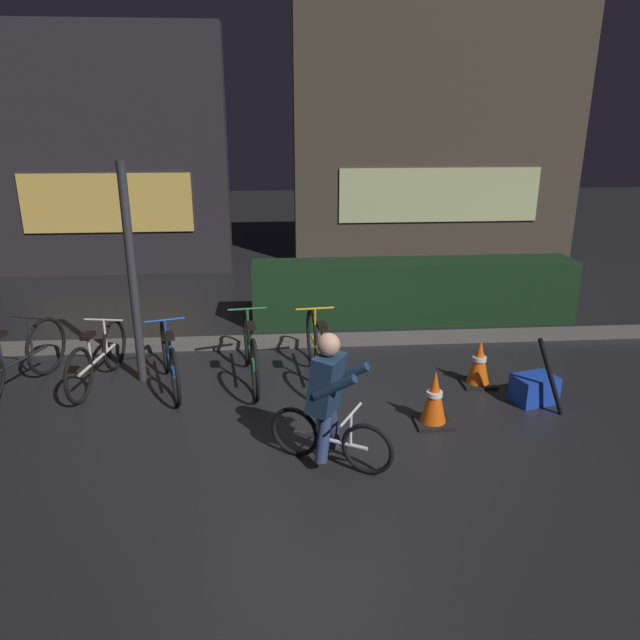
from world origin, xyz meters
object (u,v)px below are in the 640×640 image
parked_bike_left_mid (98,358)px  traffic_cone_far (479,363)px  traffic_cone_near (434,399)px  parked_bike_center_left (170,359)px  parked_bike_center_right (251,351)px  parked_bike_leftmost (15,362)px  parked_bike_right_mid (319,351)px  street_post (132,277)px  cyclist (329,399)px  closed_umbrella (551,377)px  blue_crate (534,389)px

parked_bike_left_mid → traffic_cone_far: bearing=-85.0°
traffic_cone_near → parked_bike_center_left: bearing=158.4°
parked_bike_center_left → parked_bike_center_right: bearing=-98.5°
parked_bike_leftmost → parked_bike_center_left: size_ratio=1.08×
parked_bike_right_mid → traffic_cone_near: size_ratio=3.02×
street_post → parked_bike_right_mid: bearing=-4.2°
parked_bike_center_right → cyclist: 2.00m
parked_bike_center_left → closed_umbrella: size_ratio=1.82×
parked_bike_right_mid → blue_crate: (2.29, -0.75, -0.21)m
parked_bike_center_right → parked_bike_right_mid: size_ratio=0.99×
parked_bike_leftmost → cyclist: (3.36, -1.73, 0.27)m
parked_bike_right_mid → street_post: bearing=80.4°
parked_bike_center_left → closed_umbrella: (4.03, -0.95, 0.07)m
street_post → parked_bike_center_left: size_ratio=1.63×
parked_bike_leftmost → parked_bike_center_left: (1.70, 0.00, -0.03)m
parked_bike_center_right → traffic_cone_far: bearing=-103.9°
parked_bike_center_right → traffic_cone_near: (1.86, -1.21, -0.08)m
traffic_cone_near → traffic_cone_far: (0.76, 0.88, -0.01)m
parked_bike_center_right → parked_bike_right_mid: 0.80m
cyclist → closed_umbrella: bearing=47.6°
parked_bike_right_mid → closed_umbrella: (2.33, -1.00, 0.04)m
parked_bike_left_mid → closed_umbrella: (4.87, -1.07, 0.08)m
parked_bike_left_mid → parked_bike_right_mid: (2.54, -0.08, 0.04)m
parked_bike_right_mid → parked_bike_left_mid: bearing=82.9°
street_post → parked_bike_left_mid: bearing=-170.8°
parked_bike_leftmost → closed_umbrella: closed_umbrella is taller
parked_bike_leftmost → traffic_cone_far: size_ratio=2.99×
parked_bike_center_left → cyclist: bearing=-151.7°
parked_bike_leftmost → traffic_cone_far: parked_bike_leftmost is taller
street_post → parked_bike_left_mid: size_ratio=1.64×
parked_bike_right_mid → cyclist: bearing=173.0°
traffic_cone_far → cyclist: bearing=-141.1°
parked_bike_right_mid → cyclist: cyclist is taller
parked_bike_left_mid → traffic_cone_far: 4.39m
street_post → parked_bike_center_right: bearing=-4.0°
parked_bike_right_mid → closed_umbrella: bearing=-118.6°
parked_bike_leftmost → blue_crate: bearing=-78.7°
parked_bike_center_right → blue_crate: size_ratio=3.94×
parked_bike_leftmost → closed_umbrella: size_ratio=1.96×
parked_bike_leftmost → parked_bike_left_mid: 0.87m
parked_bike_center_right → street_post: bearing=79.2°
parked_bike_right_mid → closed_umbrella: closed_umbrella is taller
street_post → parked_bike_right_mid: 2.27m
parked_bike_left_mid → traffic_cone_near: size_ratio=2.65×
traffic_cone_far → parked_bike_right_mid: bearing=171.7°
traffic_cone_near → blue_crate: 1.29m
parked_bike_center_left → traffic_cone_near: parked_bike_center_left is taller
parked_bike_center_left → traffic_cone_far: (3.53, -0.21, -0.07)m
parked_bike_left_mid → parked_bike_center_right: 1.75m
parked_bike_center_left → blue_crate: parked_bike_center_left is taller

